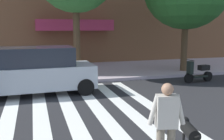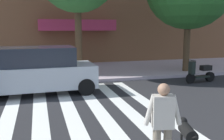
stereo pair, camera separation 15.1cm
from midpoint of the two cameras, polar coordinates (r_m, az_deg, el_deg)
ground_plane at (r=6.64m, az=5.35°, el=-13.92°), size 160.00×160.00×0.00m
sidewalk_far at (r=15.31m, az=-7.26°, el=-0.30°), size 80.00×6.00×0.15m
crosswalk_stripes at (r=6.41m, az=-1.89°, el=-14.75°), size 4.95×11.91×0.01m
parked_car_behind_first at (r=10.70m, az=-16.17°, el=-0.23°), size 4.88×2.10×1.85m
parked_scooter at (r=13.15m, az=19.09°, el=-0.55°), size 1.63×0.52×1.11m
pedestrian_dog_walker at (r=4.91m, az=11.89°, el=-11.04°), size 0.70×0.32×1.64m
dog_on_leash at (r=5.90m, az=16.78°, el=-12.72°), size 0.40×0.95×0.65m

